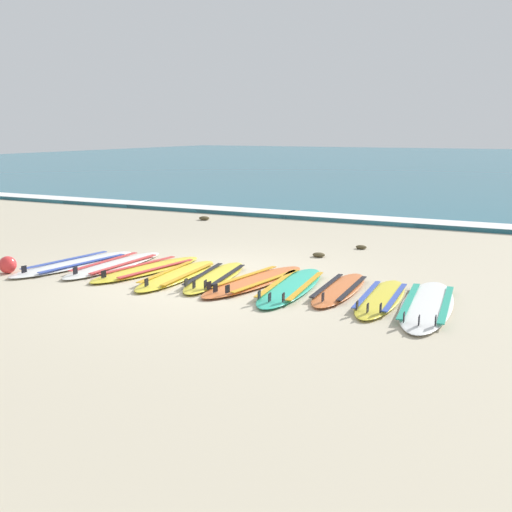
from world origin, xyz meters
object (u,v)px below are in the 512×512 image
at_px(surfboard_0, 75,264).
at_px(surfboard_1, 115,265).
at_px(surfboard_4, 215,277).
at_px(surfboard_5, 255,281).
at_px(surfboard_9, 427,305).
at_px(surfboard_8, 381,298).
at_px(surfboard_6, 291,287).
at_px(surfboard_7, 340,289).
at_px(surfboard_2, 148,269).
at_px(beach_ball, 8,265).
at_px(surfboard_3, 177,275).

height_order(surfboard_0, surfboard_1, same).
relative_size(surfboard_0, surfboard_4, 1.16).
distance_m(surfboard_1, surfboard_5, 2.59).
bearing_deg(surfboard_5, surfboard_0, -175.51).
xyz_separation_m(surfboard_0, surfboard_9, (5.79, 0.10, 0.00)).
height_order(surfboard_1, surfboard_9, same).
xyz_separation_m(surfboard_5, surfboard_8, (1.93, -0.10, 0.00)).
xyz_separation_m(surfboard_0, surfboard_5, (3.25, 0.25, 0.00)).
distance_m(surfboard_0, surfboard_5, 3.26).
distance_m(surfboard_5, surfboard_8, 1.93).
height_order(surfboard_5, surfboard_6, same).
bearing_deg(surfboard_9, surfboard_8, 175.48).
height_order(surfboard_4, surfboard_9, same).
height_order(surfboard_7, surfboard_8, same).
bearing_deg(surfboard_8, surfboard_0, -178.34).
bearing_deg(surfboard_8, surfboard_2, 179.05).
xyz_separation_m(surfboard_8, surfboard_9, (0.62, -0.05, -0.00)).
relative_size(surfboard_5, beach_ball, 8.85).
xyz_separation_m(surfboard_1, beach_ball, (-1.23, -1.11, 0.10)).
height_order(surfboard_3, beach_ball, beach_ball).
bearing_deg(surfboard_4, surfboard_8, -1.54).
relative_size(surfboard_7, beach_ball, 7.49).
xyz_separation_m(surfboard_0, surfboard_8, (5.18, 0.15, 0.00)).
xyz_separation_m(surfboard_3, beach_ball, (-2.57, -0.95, 0.10)).
bearing_deg(surfboard_2, surfboard_3, -12.73).
bearing_deg(surfboard_5, surfboard_7, 4.64).
relative_size(surfboard_1, surfboard_2, 0.98).
relative_size(surfboard_0, surfboard_3, 1.13).
bearing_deg(surfboard_1, surfboard_4, -0.20).
distance_m(surfboard_2, surfboard_3, 0.68).
relative_size(surfboard_4, beach_ball, 7.98).
bearing_deg(surfboard_3, surfboard_7, 6.65).
distance_m(surfboard_5, surfboard_9, 2.55).
bearing_deg(surfboard_9, surfboard_0, -179.00).
distance_m(surfboard_1, surfboard_6, 3.20).
xyz_separation_m(surfboard_0, surfboard_1, (0.65, 0.23, 0.00)).
distance_m(surfboard_6, surfboard_7, 0.69).
relative_size(surfboard_2, surfboard_6, 0.97).
bearing_deg(surfboard_6, beach_ball, -166.38).
relative_size(surfboard_1, surfboard_4, 1.07).
height_order(surfboard_1, surfboard_8, same).
xyz_separation_m(surfboard_4, surfboard_9, (3.21, -0.12, -0.00)).
distance_m(surfboard_2, beach_ball, 2.21).
relative_size(surfboard_2, beach_ball, 8.65).
xyz_separation_m(surfboard_1, surfboard_3, (1.34, -0.16, 0.00)).
bearing_deg(surfboard_7, surfboard_0, -175.47).
relative_size(surfboard_0, beach_ball, 9.27).
bearing_deg(beach_ball, surfboard_7, 13.73).
distance_m(surfboard_1, surfboard_4, 1.93).
height_order(surfboard_3, surfboard_6, same).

